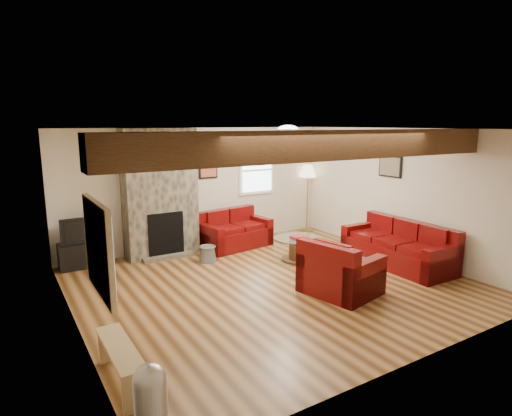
% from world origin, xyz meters
% --- Properties ---
extents(room, '(8.00, 8.00, 8.00)m').
position_xyz_m(room, '(0.00, 0.00, 1.25)').
color(room, '#513215').
rests_on(room, ground).
extents(floor, '(6.00, 6.00, 0.00)m').
position_xyz_m(floor, '(0.00, 0.00, 0.00)').
color(floor, '#513215').
rests_on(floor, ground).
extents(oak_beam, '(6.00, 0.36, 0.38)m').
position_xyz_m(oak_beam, '(0.00, -1.25, 2.31)').
color(oak_beam, black).
rests_on(oak_beam, room).
extents(chimney_breast, '(1.40, 0.67, 2.50)m').
position_xyz_m(chimney_breast, '(-1.00, 2.49, 1.22)').
color(chimney_breast, '#38332B').
rests_on(chimney_breast, floor).
extents(back_window, '(0.90, 0.08, 1.10)m').
position_xyz_m(back_window, '(1.35, 2.71, 1.55)').
color(back_window, white).
rests_on(back_window, room).
extents(hatch_window, '(0.08, 1.00, 0.90)m').
position_xyz_m(hatch_window, '(-2.96, -1.50, 1.45)').
color(hatch_window, tan).
rests_on(hatch_window, room).
extents(ceiling_dome, '(0.40, 0.40, 0.18)m').
position_xyz_m(ceiling_dome, '(0.90, 0.90, 2.44)').
color(ceiling_dome, white).
rests_on(ceiling_dome, room).
extents(artwork_back, '(0.42, 0.06, 0.52)m').
position_xyz_m(artwork_back, '(0.15, 2.71, 1.70)').
color(artwork_back, black).
rests_on(artwork_back, room).
extents(artwork_right, '(0.06, 0.55, 0.42)m').
position_xyz_m(artwork_right, '(2.96, 0.30, 1.75)').
color(artwork_right, black).
rests_on(artwork_right, room).
extents(sofa_three, '(0.93, 2.12, 0.81)m').
position_xyz_m(sofa_three, '(2.48, -0.40, 0.40)').
color(sofa_three, '#440407').
rests_on(sofa_three, floor).
extents(loveseat, '(1.57, 1.05, 0.78)m').
position_xyz_m(loveseat, '(0.51, 2.23, 0.39)').
color(loveseat, '#440407').
rests_on(loveseat, floor).
extents(armchair_red, '(1.12, 1.22, 0.85)m').
position_xyz_m(armchair_red, '(0.69, -0.84, 0.42)').
color(armchair_red, '#440407').
rests_on(armchair_red, floor).
extents(coffee_table, '(0.92, 0.92, 0.48)m').
position_xyz_m(coffee_table, '(1.08, 0.79, 0.22)').
color(coffee_table, '#432515').
rests_on(coffee_table, floor).
extents(tv_cabinet, '(0.93, 0.37, 0.47)m').
position_xyz_m(tv_cabinet, '(-2.44, 2.53, 0.23)').
color(tv_cabinet, black).
rests_on(tv_cabinet, floor).
extents(television, '(0.83, 0.11, 0.48)m').
position_xyz_m(television, '(-2.44, 2.53, 0.70)').
color(television, black).
rests_on(television, tv_cabinet).
extents(floor_lamp, '(0.41, 0.41, 1.61)m').
position_xyz_m(floor_lamp, '(2.70, 2.55, 1.38)').
color(floor_lamp, tan).
rests_on(floor_lamp, floor).
extents(pine_bench, '(0.25, 1.08, 0.41)m').
position_xyz_m(pine_bench, '(-2.83, -1.48, 0.20)').
color(pine_bench, tan).
rests_on(pine_bench, floor).
extents(pedal_bin, '(0.35, 0.35, 0.69)m').
position_xyz_m(pedal_bin, '(-2.82, -2.40, 0.35)').
color(pedal_bin, '#ADADB2').
rests_on(pedal_bin, floor).
extents(coal_bucket, '(0.33, 0.33, 0.31)m').
position_xyz_m(coal_bucket, '(-0.42, 1.62, 0.16)').
color(coal_bucket, slate).
rests_on(coal_bucket, floor).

